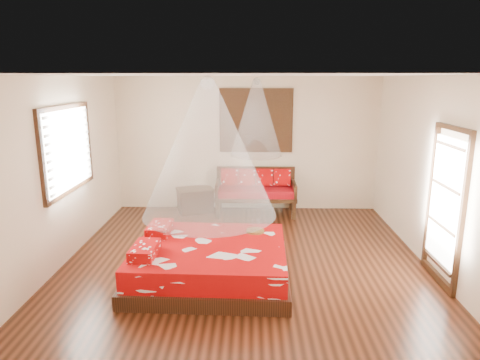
% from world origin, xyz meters
% --- Properties ---
extents(room, '(5.54, 5.54, 2.84)m').
position_xyz_m(room, '(0.00, 0.00, 1.40)').
color(room, black).
rests_on(room, ground).
extents(bed, '(2.21, 2.01, 0.64)m').
position_xyz_m(bed, '(-0.49, -0.63, 0.25)').
color(bed, black).
rests_on(bed, floor).
extents(daybed, '(1.65, 0.73, 0.94)m').
position_xyz_m(daybed, '(0.19, 2.38, 0.52)').
color(daybed, black).
rests_on(daybed, floor).
extents(storage_chest, '(0.87, 0.75, 0.50)m').
position_xyz_m(storage_chest, '(-1.08, 2.45, 0.25)').
color(storage_chest, black).
rests_on(storage_chest, floor).
extents(shutter_panel, '(1.52, 0.06, 1.32)m').
position_xyz_m(shutter_panel, '(0.19, 2.72, 1.90)').
color(shutter_panel, black).
rests_on(shutter_panel, wall_back).
extents(window_left, '(0.10, 1.74, 1.34)m').
position_xyz_m(window_left, '(-2.71, 0.20, 1.70)').
color(window_left, black).
rests_on(window_left, wall_left).
extents(glazed_door, '(0.08, 1.02, 2.16)m').
position_xyz_m(glazed_door, '(2.72, -0.60, 1.07)').
color(glazed_door, black).
rests_on(glazed_door, floor).
extents(wine_tray, '(0.28, 0.28, 0.22)m').
position_xyz_m(wine_tray, '(0.16, -0.10, 0.56)').
color(wine_tray, brown).
rests_on(wine_tray, bed).
extents(mosquito_net_main, '(1.81, 1.81, 1.80)m').
position_xyz_m(mosquito_net_main, '(-0.47, -0.63, 1.85)').
color(mosquito_net_main, white).
rests_on(mosquito_net_main, ceiling).
extents(mosquito_net_daybed, '(1.03, 1.03, 1.50)m').
position_xyz_m(mosquito_net_daybed, '(0.19, 2.25, 2.00)').
color(mosquito_net_daybed, white).
rests_on(mosquito_net_daybed, ceiling).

